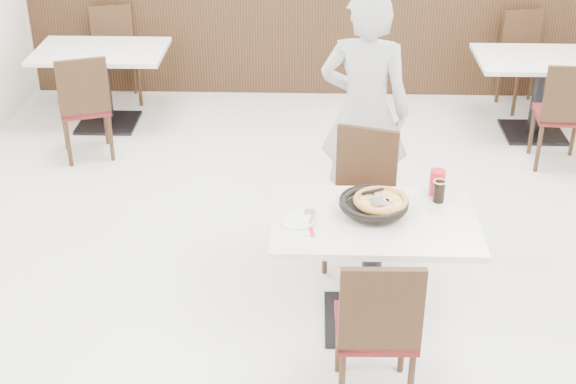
{
  "coord_description": "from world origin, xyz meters",
  "views": [
    {
      "loc": [
        -0.05,
        -4.48,
        3.1
      ],
      "look_at": [
        -0.18,
        -0.3,
        0.84
      ],
      "focal_mm": 50.0,
      "sensor_mm": 36.0,
      "label": 1
    }
  ],
  "objects_px": {
    "main_table": "(371,272)",
    "bg_table_left": "(105,88)",
    "bg_table_right": "(538,96)",
    "bg_chair_left_near": "(84,105)",
    "diner_person": "(365,112)",
    "pizza": "(381,203)",
    "bg_chair_left_far": "(117,57)",
    "chair_far": "(359,204)",
    "bg_chair_right_near": "(561,113)",
    "red_cup": "(437,182)",
    "side_plate": "(298,221)",
    "cola_glass": "(439,192)",
    "pizza_pan": "(374,207)",
    "bg_chair_right_far": "(527,62)",
    "chair_near": "(376,324)"
  },
  "relations": [
    {
      "from": "diner_person",
      "to": "pizza",
      "type": "bearing_deg",
      "value": 102.39
    },
    {
      "from": "main_table",
      "to": "bg_chair_left_near",
      "type": "xyz_separation_m",
      "value": [
        -2.35,
        2.35,
        0.1
      ]
    },
    {
      "from": "chair_far",
      "to": "bg_chair_right_near",
      "type": "relative_size",
      "value": 1.0
    },
    {
      "from": "bg_chair_left_far",
      "to": "bg_chair_right_near",
      "type": "distance_m",
      "value": 4.29
    },
    {
      "from": "main_table",
      "to": "chair_far",
      "type": "xyz_separation_m",
      "value": [
        -0.05,
        0.66,
        0.1
      ]
    },
    {
      "from": "side_plate",
      "to": "bg_chair_right_near",
      "type": "relative_size",
      "value": 0.2
    },
    {
      "from": "main_table",
      "to": "bg_table_right",
      "type": "xyz_separation_m",
      "value": [
        1.71,
        2.93,
        0.0
      ]
    },
    {
      "from": "red_cup",
      "to": "bg_chair_left_far",
      "type": "height_order",
      "value": "bg_chair_left_far"
    },
    {
      "from": "bg_table_right",
      "to": "bg_chair_left_near",
      "type": "bearing_deg",
      "value": -171.89
    },
    {
      "from": "main_table",
      "to": "bg_table_left",
      "type": "height_order",
      "value": "same"
    },
    {
      "from": "chair_near",
      "to": "bg_chair_left_far",
      "type": "xyz_separation_m",
      "value": [
        -2.32,
        4.25,
        0.0
      ]
    },
    {
      "from": "pizza_pan",
      "to": "bg_table_left",
      "type": "xyz_separation_m",
      "value": [
        -2.33,
        2.97,
        -0.42
      ]
    },
    {
      "from": "diner_person",
      "to": "bg_table_left",
      "type": "distance_m",
      "value": 2.98
    },
    {
      "from": "cola_glass",
      "to": "red_cup",
      "type": "height_order",
      "value": "red_cup"
    },
    {
      "from": "chair_near",
      "to": "pizza",
      "type": "xyz_separation_m",
      "value": [
        0.06,
        0.71,
        0.34
      ]
    },
    {
      "from": "main_table",
      "to": "bg_chair_left_far",
      "type": "distance_m",
      "value": 4.31
    },
    {
      "from": "red_cup",
      "to": "bg_table_left",
      "type": "bearing_deg",
      "value": 135.21
    },
    {
      "from": "side_plate",
      "to": "bg_chair_left_far",
      "type": "relative_size",
      "value": 0.2
    },
    {
      "from": "bg_table_left",
      "to": "bg_chair_left_far",
      "type": "distance_m",
      "value": 0.6
    },
    {
      "from": "pizza_pan",
      "to": "bg_table_left",
      "type": "bearing_deg",
      "value": 128.17
    },
    {
      "from": "pizza_pan",
      "to": "diner_person",
      "type": "relative_size",
      "value": 0.18
    },
    {
      "from": "main_table",
      "to": "red_cup",
      "type": "bearing_deg",
      "value": 38.18
    },
    {
      "from": "bg_table_right",
      "to": "bg_chair_right_far",
      "type": "relative_size",
      "value": 1.26
    },
    {
      "from": "main_table",
      "to": "bg_chair_right_near",
      "type": "xyz_separation_m",
      "value": [
        1.74,
        2.31,
        0.1
      ]
    },
    {
      "from": "side_plate",
      "to": "bg_chair_left_near",
      "type": "distance_m",
      "value": 3.09
    },
    {
      "from": "bg_chair_left_near",
      "to": "chair_far",
      "type": "bearing_deg",
      "value": -56.42
    },
    {
      "from": "red_cup",
      "to": "bg_chair_right_near",
      "type": "distance_m",
      "value": 2.43
    },
    {
      "from": "bg_chair_right_far",
      "to": "side_plate",
      "type": "bearing_deg",
      "value": 44.41
    },
    {
      "from": "diner_person",
      "to": "bg_table_left",
      "type": "relative_size",
      "value": 1.49
    },
    {
      "from": "bg_table_left",
      "to": "chair_near",
      "type": "bearing_deg",
      "value": -57.71
    },
    {
      "from": "chair_near",
      "to": "bg_table_right",
      "type": "xyz_separation_m",
      "value": [
        1.73,
        3.57,
        -0.1
      ]
    },
    {
      "from": "pizza_pan",
      "to": "bg_chair_left_near",
      "type": "height_order",
      "value": "bg_chair_left_near"
    },
    {
      "from": "bg_chair_left_far",
      "to": "pizza",
      "type": "bearing_deg",
      "value": 103.84
    },
    {
      "from": "cola_glass",
      "to": "diner_person",
      "type": "height_order",
      "value": "diner_person"
    },
    {
      "from": "bg_chair_right_far",
      "to": "bg_chair_left_far",
      "type": "bearing_deg",
      "value": -15.09
    },
    {
      "from": "diner_person",
      "to": "bg_chair_left_near",
      "type": "height_order",
      "value": "diner_person"
    },
    {
      "from": "bg_table_right",
      "to": "bg_chair_right_far",
      "type": "distance_m",
      "value": 0.66
    },
    {
      "from": "diner_person",
      "to": "cola_glass",
      "type": "bearing_deg",
      "value": 121.29
    },
    {
      "from": "chair_far",
      "to": "bg_chair_right_near",
      "type": "bearing_deg",
      "value": -121.25
    },
    {
      "from": "diner_person",
      "to": "bg_chair_left_near",
      "type": "distance_m",
      "value": 2.62
    },
    {
      "from": "chair_near",
      "to": "diner_person",
      "type": "xyz_separation_m",
      "value": [
        0.02,
        1.9,
        0.42
      ]
    },
    {
      "from": "red_cup",
      "to": "side_plate",
      "type": "bearing_deg",
      "value": -155.86
    },
    {
      "from": "pizza",
      "to": "bg_chair_right_far",
      "type": "distance_m",
      "value": 3.92
    },
    {
      "from": "side_plate",
      "to": "cola_glass",
      "type": "bearing_deg",
      "value": 18.55
    },
    {
      "from": "main_table",
      "to": "diner_person",
      "type": "xyz_separation_m",
      "value": [
        0.0,
        1.26,
        0.52
      ]
    },
    {
      "from": "bg_chair_right_far",
      "to": "bg_chair_right_near",
      "type": "bearing_deg",
      "value": 75.26
    },
    {
      "from": "pizza",
      "to": "bg_table_right",
      "type": "relative_size",
      "value": 0.24
    },
    {
      "from": "bg_chair_left_near",
      "to": "bg_table_right",
      "type": "relative_size",
      "value": 0.79
    },
    {
      "from": "pizza_pan",
      "to": "bg_table_left",
      "type": "distance_m",
      "value": 3.8
    },
    {
      "from": "main_table",
      "to": "bg_chair_right_near",
      "type": "height_order",
      "value": "bg_chair_right_near"
    }
  ]
}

